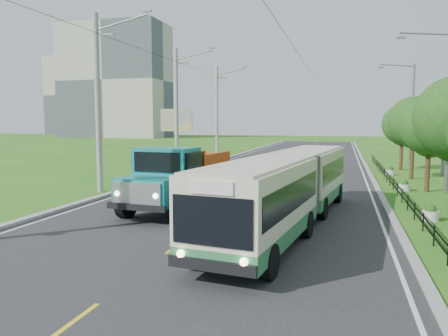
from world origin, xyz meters
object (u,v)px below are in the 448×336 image
at_px(tree_fourth, 430,129).
at_px(tree_back, 403,126).
at_px(streetlight_mid, 447,106).
at_px(planter_far, 390,171).
at_px(tree_fifth, 414,124).
at_px(billboard_left, 176,124).
at_px(streetlight_far, 410,112).
at_px(pole_far, 217,112).
at_px(planter_near, 430,214).
at_px(pole_near, 98,103).
at_px(dump_truck, 177,174).
at_px(bus, 288,185).
at_px(pole_mid, 177,109).
at_px(planter_mid, 404,186).

distance_m(tree_fourth, tree_back, 12.00).
distance_m(streetlight_mid, planter_far, 9.46).
bearing_deg(tree_fifth, streetlight_mid, -82.71).
relative_size(tree_fifth, billboard_left, 1.12).
bearing_deg(tree_back, streetlight_far, 67.08).
xyz_separation_m(tree_back, billboard_left, (-19.36, -2.14, 0.21)).
distance_m(tree_fifth, billboard_left, 19.74).
bearing_deg(tree_fourth, pole_far, 133.85).
height_order(tree_fourth, planter_far, tree_fourth).
bearing_deg(planter_far, planter_near, -90.00).
bearing_deg(pole_near, dump_truck, -30.54).
distance_m(planter_near, planter_far, 16.00).
distance_m(tree_fourth, planter_near, 8.87).
xyz_separation_m(pole_far, planter_far, (16.86, -11.00, -4.81)).
xyz_separation_m(streetlight_mid, planter_far, (-2.04, 8.00, -4.62)).
distance_m(tree_back, bus, 23.80).
bearing_deg(tree_back, bus, -106.50).
bearing_deg(pole_mid, planter_mid, -22.54).
bearing_deg(pole_far, streetlight_far, -14.81).
height_order(pole_near, billboard_left, pole_near).
height_order(streetlight_mid, planter_mid, streetlight_mid).
xyz_separation_m(streetlight_mid, streetlight_far, (0.00, 14.00, 0.00)).
xyz_separation_m(tree_back, streetlight_far, (0.79, 1.86, 1.25)).
height_order(tree_fourth, streetlight_far, streetlight_far).
xyz_separation_m(tree_fifth, tree_back, (-0.00, 6.00, -0.20)).
distance_m(planter_near, billboard_left, 25.78).
relative_size(pole_near, pole_far, 1.00).
bearing_deg(tree_back, planter_mid, -95.91).
bearing_deg(billboard_left, dump_truck, -68.48).
bearing_deg(planter_far, pole_far, 146.88).
height_order(pole_far, planter_far, pole_far).
bearing_deg(tree_fifth, tree_fourth, -90.00).
distance_m(tree_back, planter_mid, 12.66).
bearing_deg(planter_mid, pole_mid, 157.46).
height_order(pole_near, dump_truck, pole_near).
bearing_deg(bus, dump_truck, 166.86).
bearing_deg(bus, tree_fifth, 75.66).
distance_m(tree_fourth, bus, 12.83).
distance_m(pole_near, bus, 13.15).
relative_size(tree_fourth, bus, 0.38).
relative_size(pole_far, tree_fifth, 1.72).
relative_size(pole_near, tree_fifth, 1.72).
xyz_separation_m(pole_mid, planter_far, (16.86, 1.00, -4.81)).
xyz_separation_m(pole_far, planter_mid, (16.86, -19.00, -4.81)).
xyz_separation_m(pole_mid, pole_far, (0.00, 12.00, 0.00)).
distance_m(pole_far, planter_mid, 25.85).
distance_m(tree_fifth, streetlight_mid, 6.28).
xyz_separation_m(pole_mid, planter_mid, (16.86, -7.00, -4.81)).
distance_m(streetlight_mid, planter_near, 9.46).
distance_m(tree_fifth, planter_near, 14.64).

